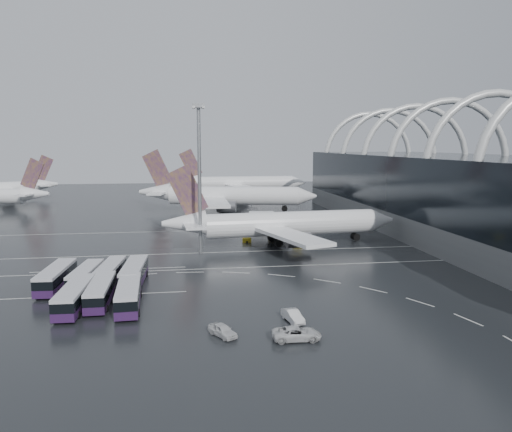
{
  "coord_description": "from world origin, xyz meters",
  "views": [
    {
      "loc": [
        -10.18,
        -92.81,
        22.99
      ],
      "look_at": [
        5.99,
        16.93,
        7.0
      ],
      "focal_mm": 35.0,
      "sensor_mm": 36.0,
      "label": 1
    }
  ],
  "objects": [
    {
      "name": "bus_row_near_b",
      "position": [
        -26.14,
        -10.6,
        1.72
      ],
      "size": [
        4.09,
        12.92,
        3.13
      ],
      "rotation": [
        0.0,
        0.0,
        1.47
      ],
      "color": "#2C143F",
      "rests_on": "ground"
    },
    {
      "name": "airliner_main",
      "position": [
        11.61,
        18.35,
        4.69
      ],
      "size": [
        55.36,
        48.39,
        18.74
      ],
      "rotation": [
        0.0,
        0.0,
        0.08
      ],
      "color": "white",
      "rests_on": "ground"
    },
    {
      "name": "ground",
      "position": [
        0.0,
        0.0,
        0.0
      ],
      "size": [
        420.0,
        420.0,
        0.0
      ],
      "primitive_type": "plane",
      "color": "black",
      "rests_on": "ground"
    },
    {
      "name": "airliner_gate_b",
      "position": [
        3.8,
        77.25,
        5.34
      ],
      "size": [
        61.08,
        54.04,
        21.33
      ],
      "rotation": [
        0.0,
        0.0,
        -0.21
      ],
      "color": "white",
      "rests_on": "ground"
    },
    {
      "name": "gse_cart_belly_e",
      "position": [
        11.8,
        27.76,
        0.56
      ],
      "size": [
        2.06,
        1.22,
        1.13
      ],
      "primitive_type": "cube",
      "color": "gold",
      "rests_on": "ground"
    },
    {
      "name": "airliner_gate_c",
      "position": [
        15.51,
        131.76,
        5.28
      ],
      "size": [
        59.05,
        54.69,
        21.11
      ],
      "rotation": [
        0.0,
        0.0,
        0.02
      ],
      "color": "white",
      "rests_on": "ground"
    },
    {
      "name": "bus_bay_line_south",
      "position": [
        -24.0,
        -16.0,
        0.01
      ],
      "size": [
        28.0,
        0.25,
        0.01
      ],
      "primitive_type": "cube",
      "color": "silver",
      "rests_on": "ground"
    },
    {
      "name": "bus_row_far_b",
      "position": [
        -22.35,
        -20.08,
        1.75
      ],
      "size": [
        3.17,
        12.94,
        3.18
      ],
      "rotation": [
        0.0,
        0.0,
        1.58
      ],
      "color": "#2C143F",
      "rests_on": "ground"
    },
    {
      "name": "lane_marking_near",
      "position": [
        0.0,
        -2.0,
        0.01
      ],
      "size": [
        120.0,
        0.25,
        0.01
      ],
      "primitive_type": "cube",
      "color": "silver",
      "rests_on": "ground"
    },
    {
      "name": "bus_row_near_c",
      "position": [
        -22.52,
        -9.11,
        1.75
      ],
      "size": [
        4.07,
        13.15,
        3.19
      ],
      "rotation": [
        0.0,
        0.0,
        1.48
      ],
      "color": "#2C143F",
      "rests_on": "ground"
    },
    {
      "name": "jet_remote_far",
      "position": [
        -82.77,
        126.64,
        4.79
      ],
      "size": [
        40.36,
        32.99,
        18.57
      ],
      "rotation": [
        0.0,
        0.0,
        3.6
      ],
      "color": "white",
      "rests_on": "ground"
    },
    {
      "name": "van_curve_b",
      "position": [
        -5.78,
        -35.28,
        0.75
      ],
      "size": [
        3.77,
        4.68,
        1.5
      ],
      "primitive_type": "imported",
      "rotation": [
        0.0,
        0.0,
        0.54
      ],
      "color": "silver",
      "rests_on": "ground"
    },
    {
      "name": "van_curve_c",
      "position": [
        3.73,
        -31.53,
        0.76
      ],
      "size": [
        2.45,
        4.82,
        1.52
      ],
      "primitive_type": "imported",
      "rotation": [
        0.0,
        0.0,
        0.19
      ],
      "color": "silver",
      "rests_on": "ground"
    },
    {
      "name": "floodlight_mast",
      "position": [
        -6.69,
        11.78,
        19.64
      ],
      "size": [
        2.39,
        2.39,
        31.23
      ],
      "color": "gray",
      "rests_on": "ground"
    },
    {
      "name": "lane_marking_mid",
      "position": [
        0.0,
        12.0,
        0.01
      ],
      "size": [
        120.0,
        0.25,
        0.01
      ],
      "primitive_type": "cube",
      "color": "silver",
      "rests_on": "ground"
    },
    {
      "name": "lane_marking_far",
      "position": [
        0.0,
        40.0,
        0.01
      ],
      "size": [
        120.0,
        0.25,
        0.01
      ],
      "primitive_type": "cube",
      "color": "silver",
      "rests_on": "ground"
    },
    {
      "name": "bus_row_near_d",
      "position": [
        -18.47,
        -10.43,
        1.87
      ],
      "size": [
        3.77,
        13.94,
        3.4
      ],
      "rotation": [
        0.0,
        0.0,
        1.53
      ],
      "color": "#2C143F",
      "rests_on": "ground"
    },
    {
      "name": "gse_cart_belly_c",
      "position": [
        4.52,
        21.93,
        0.54
      ],
      "size": [
        1.97,
        1.16,
        1.07
      ],
      "primitive_type": "cube",
      "color": "gold",
      "rests_on": "ground"
    },
    {
      "name": "terminal",
      "position": [
        61.56,
        19.84,
        10.87
      ],
      "size": [
        42.0,
        160.0,
        34.9
      ],
      "color": "#55585A",
      "rests_on": "ground"
    },
    {
      "name": "van_curve_a",
      "position": [
        2.82,
        -37.76,
        0.81
      ],
      "size": [
        5.93,
        2.89,
        1.62
      ],
      "primitive_type": "imported",
      "rotation": [
        0.0,
        0.0,
        1.54
      ],
      "color": "silver",
      "rests_on": "ground"
    },
    {
      "name": "bus_row_near_a",
      "position": [
        -30.66,
        -11.03,
        1.86
      ],
      "size": [
        3.88,
        13.92,
        3.39
      ],
      "rotation": [
        0.0,
        0.0,
        1.52
      ],
      "color": "#2C143F",
      "rests_on": "ground"
    },
    {
      "name": "bus_row_far_c",
      "position": [
        -18.12,
        -22.43,
        1.84
      ],
      "size": [
        3.73,
        13.72,
        3.35
      ],
      "rotation": [
        0.0,
        0.0,
        1.62
      ],
      "color": "#2C143F",
      "rests_on": "ground"
    },
    {
      "name": "gse_cart_belly_a",
      "position": [
        15.63,
        17.25,
        0.54
      ],
      "size": [
        1.97,
        1.16,
        1.08
      ],
      "primitive_type": "cube",
      "color": "gold",
      "rests_on": "ground"
    },
    {
      "name": "bus_bay_line_north",
      "position": [
        -24.0,
        0.0,
        0.01
      ],
      "size": [
        28.0,
        0.25,
        0.01
      ],
      "primitive_type": "cube",
      "color": "silver",
      "rests_on": "ground"
    },
    {
      "name": "bus_row_far_a",
      "position": [
        -25.54,
        -22.04,
        1.83
      ],
      "size": [
        3.62,
        13.63,
        3.33
      ],
      "rotation": [
        0.0,
        0.0,
        1.53
      ],
      "color": "#2C143F",
      "rests_on": "ground"
    }
  ]
}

